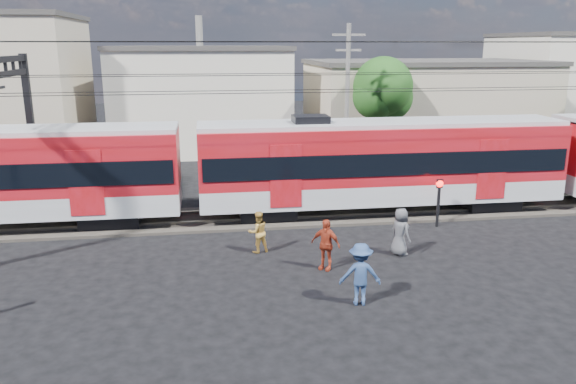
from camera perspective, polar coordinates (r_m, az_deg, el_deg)
ground at (r=17.25m, az=-1.56°, el=-10.65°), size 120.00×120.00×0.00m
track_bed at (r=24.67m, az=-3.81°, el=-2.58°), size 70.00×3.40×0.12m
rail_near at (r=23.92m, az=-3.66°, el=-2.84°), size 70.00×0.12×0.12m
rail_far at (r=25.35m, az=-3.95°, el=-1.82°), size 70.00×0.12×0.12m
commuter_train at (r=25.26m, az=9.90°, el=3.13°), size 50.30×3.08×4.17m
catenary at (r=24.55m, az=-24.80°, el=8.14°), size 70.00×9.30×7.52m
building_midwest at (r=42.64m, az=-8.76°, el=9.57°), size 12.24×12.24×7.30m
building_mideast at (r=42.74m, az=13.50°, el=8.68°), size 16.32×10.20×6.30m
building_east at (r=52.82m, az=26.37°, el=9.75°), size 10.20×10.20×8.30m
utility_pole_mid at (r=31.59m, az=6.02°, el=9.49°), size 1.80×0.24×8.50m
tree_near at (r=35.44m, az=9.85°, el=10.13°), size 3.82×3.64×6.72m
pedestrian_b at (r=20.53m, az=-3.06°, el=-4.07°), size 0.89×0.78×1.56m
pedestrian_c at (r=16.60m, az=7.35°, el=-8.27°), size 1.30×0.87×1.88m
pedestrian_d at (r=18.99m, az=3.83°, el=-5.33°), size 1.09×0.97×1.78m
pedestrian_e at (r=20.62m, az=11.35°, el=-3.98°), size 0.86×1.01×1.75m
crossing_signal at (r=24.02m, az=15.08°, el=-0.19°), size 0.30×0.30×2.03m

